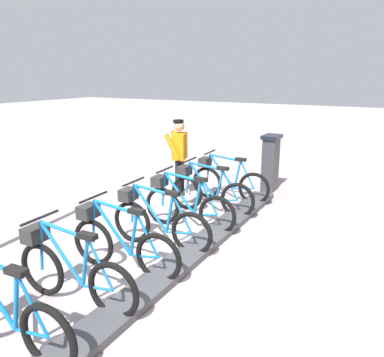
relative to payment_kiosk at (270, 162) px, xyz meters
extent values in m
plane|color=#B0A1A5|center=(-0.05, 3.99, -0.67)|extent=(60.00, 60.00, 0.00)
cube|color=#47474C|center=(-0.05, 3.99, -0.62)|extent=(0.44, 6.92, 0.10)
cube|color=#38383D|center=(0.00, 0.00, -0.07)|extent=(0.28, 0.44, 1.20)
cube|color=#194C8C|center=(0.15, 0.00, 0.28)|extent=(0.03, 0.30, 0.40)
cube|color=black|center=(0.00, 0.00, 0.57)|extent=(0.36, 0.52, 0.08)
torus|color=black|center=(-0.03, 1.11, -0.33)|extent=(0.67, 0.10, 0.67)
torus|color=black|center=(1.02, 1.15, -0.33)|extent=(0.67, 0.10, 0.67)
cylinder|color=#1C76C0|center=(0.68, 1.13, -0.05)|extent=(0.60, 0.07, 0.70)
cylinder|color=#1C76C0|center=(0.34, 1.12, -0.09)|extent=(0.16, 0.05, 0.61)
cylinder|color=#1C76C0|center=(0.62, 1.13, 0.25)|extent=(0.69, 0.07, 0.11)
cylinder|color=#1C76C0|center=(0.18, 1.11, -0.36)|extent=(0.43, 0.05, 0.09)
cylinder|color=#1C76C0|center=(0.12, 1.11, -0.06)|extent=(0.33, 0.05, 0.56)
cylinder|color=#1C76C0|center=(0.99, 1.15, -0.02)|extent=(0.10, 0.04, 0.62)
cube|color=black|center=(0.28, 1.12, 0.24)|extent=(0.22, 0.11, 0.06)
cylinder|color=black|center=(0.96, 1.15, 0.33)|extent=(0.05, 0.54, 0.03)
cube|color=#2D2D2D|center=(1.07, 1.15, 0.11)|extent=(0.21, 0.29, 0.18)
torus|color=black|center=(-0.03, 1.98, -0.33)|extent=(0.67, 0.10, 0.67)
torus|color=black|center=(1.02, 2.02, -0.33)|extent=(0.67, 0.10, 0.67)
cylinder|color=blue|center=(0.68, 2.01, -0.05)|extent=(0.60, 0.07, 0.70)
cylinder|color=blue|center=(0.34, 2.00, -0.09)|extent=(0.16, 0.05, 0.61)
cylinder|color=blue|center=(0.62, 2.01, 0.25)|extent=(0.69, 0.07, 0.11)
cylinder|color=blue|center=(0.18, 1.99, -0.36)|extent=(0.43, 0.05, 0.09)
cylinder|color=blue|center=(0.12, 1.99, -0.06)|extent=(0.33, 0.05, 0.56)
cylinder|color=blue|center=(0.99, 2.02, -0.02)|extent=(0.10, 0.04, 0.62)
cube|color=black|center=(0.28, 1.99, 0.24)|extent=(0.22, 0.11, 0.06)
cylinder|color=black|center=(0.96, 2.02, 0.33)|extent=(0.05, 0.54, 0.03)
cube|color=#2D2D2D|center=(1.07, 2.02, 0.11)|extent=(0.21, 0.29, 0.18)
torus|color=black|center=(-0.03, 2.86, -0.33)|extent=(0.67, 0.10, 0.67)
torus|color=black|center=(1.02, 2.90, -0.33)|extent=(0.67, 0.10, 0.67)
cylinder|color=#1579C0|center=(0.68, 2.88, -0.05)|extent=(0.60, 0.07, 0.70)
cylinder|color=#1579C0|center=(0.34, 2.87, -0.09)|extent=(0.16, 0.05, 0.61)
cylinder|color=#1579C0|center=(0.62, 2.88, 0.25)|extent=(0.69, 0.07, 0.11)
cylinder|color=#1579C0|center=(0.18, 2.86, -0.36)|extent=(0.43, 0.05, 0.09)
cylinder|color=#1579C0|center=(0.12, 2.86, -0.06)|extent=(0.33, 0.05, 0.56)
cylinder|color=#1579C0|center=(0.99, 2.90, -0.02)|extent=(0.10, 0.04, 0.62)
cube|color=black|center=(0.28, 2.87, 0.24)|extent=(0.22, 0.11, 0.06)
cylinder|color=black|center=(0.96, 2.89, 0.33)|extent=(0.05, 0.54, 0.03)
cube|color=#2D2D2D|center=(1.07, 2.90, 0.11)|extent=(0.21, 0.29, 0.18)
torus|color=black|center=(-0.03, 3.73, -0.33)|extent=(0.67, 0.10, 0.67)
torus|color=black|center=(1.02, 3.77, -0.33)|extent=(0.67, 0.10, 0.67)
cylinder|color=#1875B8|center=(0.68, 3.76, -0.05)|extent=(0.60, 0.07, 0.70)
cylinder|color=#1875B8|center=(0.34, 3.74, -0.09)|extent=(0.16, 0.05, 0.61)
cylinder|color=#1875B8|center=(0.62, 3.76, 0.25)|extent=(0.69, 0.07, 0.11)
cylinder|color=#1875B8|center=(0.18, 3.74, -0.36)|extent=(0.43, 0.05, 0.09)
cylinder|color=#1875B8|center=(0.12, 3.74, -0.06)|extent=(0.33, 0.05, 0.56)
cylinder|color=#1875B8|center=(0.99, 3.77, -0.02)|extent=(0.10, 0.04, 0.62)
cube|color=black|center=(0.28, 3.74, 0.24)|extent=(0.22, 0.11, 0.06)
cylinder|color=black|center=(0.96, 3.77, 0.33)|extent=(0.05, 0.54, 0.03)
cube|color=#2D2D2D|center=(1.07, 3.77, 0.11)|extent=(0.21, 0.29, 0.18)
torus|color=black|center=(-0.03, 4.61, -0.33)|extent=(0.67, 0.10, 0.67)
torus|color=black|center=(1.02, 4.65, -0.33)|extent=(0.67, 0.10, 0.67)
cylinder|color=#1475C4|center=(0.68, 4.63, -0.05)|extent=(0.60, 0.07, 0.70)
cylinder|color=#1475C4|center=(0.34, 4.62, -0.09)|extent=(0.16, 0.05, 0.61)
cylinder|color=#1475C4|center=(0.62, 4.63, 0.25)|extent=(0.69, 0.07, 0.11)
cylinder|color=#1475C4|center=(0.18, 4.61, -0.36)|extent=(0.43, 0.05, 0.09)
cylinder|color=#1475C4|center=(0.12, 4.61, -0.06)|extent=(0.33, 0.05, 0.56)
cylinder|color=#1475C4|center=(0.99, 4.65, -0.02)|extent=(0.10, 0.04, 0.62)
cube|color=black|center=(0.28, 4.62, 0.24)|extent=(0.22, 0.11, 0.06)
cylinder|color=black|center=(0.96, 4.64, 0.33)|extent=(0.05, 0.54, 0.03)
cube|color=#2D2D2D|center=(1.07, 4.65, 0.11)|extent=(0.21, 0.29, 0.18)
torus|color=black|center=(-0.03, 5.48, -0.33)|extent=(0.67, 0.10, 0.67)
torus|color=black|center=(1.02, 5.52, -0.33)|extent=(0.67, 0.10, 0.67)
cylinder|color=#1C75B8|center=(0.68, 5.51, -0.05)|extent=(0.60, 0.07, 0.70)
cylinder|color=#1C75B8|center=(0.34, 5.49, -0.09)|extent=(0.16, 0.05, 0.61)
cylinder|color=#1C75B8|center=(0.62, 5.51, 0.25)|extent=(0.69, 0.07, 0.11)
cylinder|color=#1C75B8|center=(0.18, 5.49, -0.36)|extent=(0.43, 0.05, 0.09)
cylinder|color=#1C75B8|center=(0.12, 5.49, -0.06)|extent=(0.33, 0.05, 0.56)
cylinder|color=#1C75B8|center=(0.99, 5.52, -0.02)|extent=(0.10, 0.04, 0.62)
cube|color=black|center=(0.28, 5.49, 0.24)|extent=(0.22, 0.11, 0.06)
cylinder|color=black|center=(0.96, 5.52, 0.33)|extent=(0.05, 0.54, 0.03)
cube|color=#2D2D2D|center=(1.07, 5.52, 0.11)|extent=(0.21, 0.29, 0.18)
torus|color=black|center=(-0.03, 6.35, -0.33)|extent=(0.67, 0.10, 0.67)
cylinder|color=blue|center=(0.34, 6.37, -0.09)|extent=(0.16, 0.05, 0.61)
cylinder|color=blue|center=(0.18, 6.36, -0.36)|extent=(0.43, 0.05, 0.09)
cylinder|color=blue|center=(0.12, 6.36, -0.06)|extent=(0.33, 0.05, 0.56)
cube|color=black|center=(0.28, 6.37, 0.24)|extent=(0.22, 0.11, 0.06)
cube|color=white|center=(1.62, 1.45, -0.62)|extent=(0.28, 0.18, 0.10)
cube|color=white|center=(1.57, 1.20, -0.62)|extent=(0.28, 0.18, 0.10)
cylinder|color=black|center=(1.57, 1.42, -0.24)|extent=(0.15, 0.15, 0.82)
cylinder|color=black|center=(1.63, 1.23, -0.24)|extent=(0.15, 0.15, 0.82)
cube|color=orange|center=(1.60, 1.32, 0.43)|extent=(0.37, 0.46, 0.56)
cylinder|color=orange|center=(1.62, 1.60, 0.46)|extent=(0.35, 0.19, 0.57)
cylinder|color=orange|center=(1.77, 1.10, 0.46)|extent=(0.35, 0.19, 0.57)
sphere|color=tan|center=(1.60, 1.32, 0.86)|extent=(0.22, 0.22, 0.22)
cylinder|color=black|center=(1.62, 1.33, 0.96)|extent=(0.22, 0.22, 0.06)
camera|label=1|loc=(-2.55, 8.30, 1.92)|focal=36.11mm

